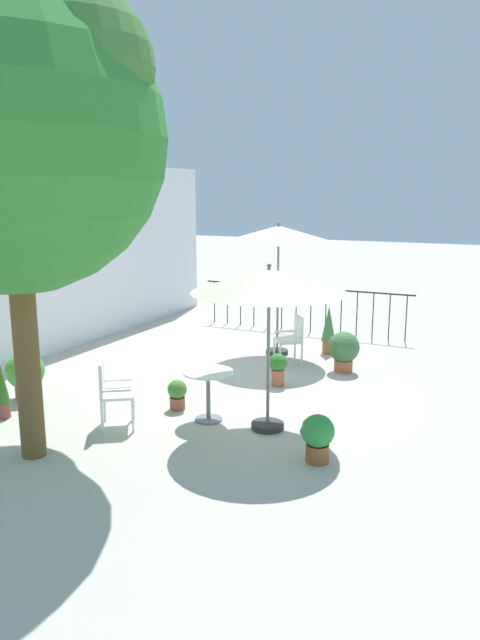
{
  "coord_description": "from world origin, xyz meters",
  "views": [
    {
      "loc": [
        -9.17,
        -4.49,
        3.09
      ],
      "look_at": [
        0.0,
        -0.08,
        0.93
      ],
      "focal_mm": 33.65,
      "sensor_mm": 36.0,
      "label": 1
    }
  ],
  "objects_px": {
    "patio_umbrella_0": "(269,282)",
    "potted_plant_6": "(26,373)",
    "potted_plant_1": "(344,349)",
    "shade_tree": "(12,137)",
    "potted_plant_0": "(329,328)",
    "potted_plant_5": "(278,367)",
    "patio_chair_0": "(111,388)",
    "potted_plant_4": "(177,393)",
    "potted_plant_3": "(317,435)",
    "patio_umbrella_1": "(279,235)",
    "potted_plant_2": "(1,387)",
    "patio_chair_1": "(292,336)",
    "cafe_table_0": "(208,386)"
  },
  "relations": [
    {
      "from": "patio_umbrella_0",
      "to": "potted_plant_6",
      "type": "distance_m",
      "value": 4.14
    },
    {
      "from": "potted_plant_1",
      "to": "potted_plant_6",
      "type": "height_order",
      "value": "potted_plant_6"
    },
    {
      "from": "shade_tree",
      "to": "patio_umbrella_0",
      "type": "height_order",
      "value": "shade_tree"
    },
    {
      "from": "potted_plant_0",
      "to": "potted_plant_5",
      "type": "xyz_separation_m",
      "value": [
        -2.29,
        0.13,
        -0.2
      ]
    },
    {
      "from": "potted_plant_6",
      "to": "patio_chair_0",
      "type": "bearing_deg",
      "value": -100.53
    },
    {
      "from": "potted_plant_4",
      "to": "potted_plant_3",
      "type": "bearing_deg",
      "value": -108.18
    },
    {
      "from": "patio_umbrella_0",
      "to": "patio_umbrella_1",
      "type": "height_order",
      "value": "patio_umbrella_1"
    },
    {
      "from": "shade_tree",
      "to": "potted_plant_4",
      "type": "bearing_deg",
      "value": -20.81
    },
    {
      "from": "shade_tree",
      "to": "potted_plant_1",
      "type": "relative_size",
      "value": 7.46
    },
    {
      "from": "potted_plant_0",
      "to": "patio_umbrella_1",
      "type": "bearing_deg",
      "value": 116.69
    },
    {
      "from": "patio_chair_0",
      "to": "potted_plant_5",
      "type": "xyz_separation_m",
      "value": [
        2.6,
        -1.34,
        -0.23
      ]
    },
    {
      "from": "shade_tree",
      "to": "potted_plant_2",
      "type": "bearing_deg",
      "value": 61.59
    },
    {
      "from": "patio_umbrella_1",
      "to": "potted_plant_6",
      "type": "height_order",
      "value": "patio_umbrella_1"
    },
    {
      "from": "shade_tree",
      "to": "potted_plant_6",
      "type": "relative_size",
      "value": 7.29
    },
    {
      "from": "potted_plant_4",
      "to": "potted_plant_6",
      "type": "relative_size",
      "value": 0.6
    },
    {
      "from": "potted_plant_1",
      "to": "potted_plant_3",
      "type": "height_order",
      "value": "potted_plant_1"
    },
    {
      "from": "patio_chair_1",
      "to": "potted_plant_6",
      "type": "bearing_deg",
      "value": 139.26
    },
    {
      "from": "potted_plant_2",
      "to": "potted_plant_4",
      "type": "height_order",
      "value": "potted_plant_2"
    },
    {
      "from": "cafe_table_0",
      "to": "potted_plant_6",
      "type": "distance_m",
      "value": 2.97
    },
    {
      "from": "shade_tree",
      "to": "potted_plant_2",
      "type": "relative_size",
      "value": 6.24
    },
    {
      "from": "potted_plant_3",
      "to": "potted_plant_6",
      "type": "height_order",
      "value": "potted_plant_6"
    },
    {
      "from": "patio_umbrella_0",
      "to": "patio_umbrella_1",
      "type": "xyz_separation_m",
      "value": [
        3.59,
        1.33,
        0.34
      ]
    },
    {
      "from": "potted_plant_2",
      "to": "potted_plant_3",
      "type": "xyz_separation_m",
      "value": [
        0.57,
        -4.43,
        -0.12
      ]
    },
    {
      "from": "potted_plant_5",
      "to": "patio_umbrella_0",
      "type": "bearing_deg",
      "value": -162.04
    },
    {
      "from": "potted_plant_0",
      "to": "potted_plant_3",
      "type": "height_order",
      "value": "potted_plant_0"
    },
    {
      "from": "potted_plant_3",
      "to": "potted_plant_4",
      "type": "distance_m",
      "value": 2.52
    },
    {
      "from": "potted_plant_4",
      "to": "patio_umbrella_0",
      "type": "bearing_deg",
      "value": -94.27
    },
    {
      "from": "potted_plant_2",
      "to": "cafe_table_0",
      "type": "bearing_deg",
      "value": -66.45
    },
    {
      "from": "patio_umbrella_0",
      "to": "potted_plant_3",
      "type": "bearing_deg",
      "value": -126.4
    },
    {
      "from": "patio_chair_1",
      "to": "patio_umbrella_1",
      "type": "bearing_deg",
      "value": 41.73
    },
    {
      "from": "patio_umbrella_0",
      "to": "potted_plant_2",
      "type": "distance_m",
      "value": 4.03
    },
    {
      "from": "patio_umbrella_0",
      "to": "potted_plant_2",
      "type": "bearing_deg",
      "value": 109.48
    },
    {
      "from": "patio_umbrella_0",
      "to": "potted_plant_2",
      "type": "relative_size",
      "value": 2.58
    },
    {
      "from": "potted_plant_3",
      "to": "potted_plant_5",
      "type": "distance_m",
      "value": 2.85
    },
    {
      "from": "patio_chair_0",
      "to": "potted_plant_1",
      "type": "bearing_deg",
      "value": -28.56
    },
    {
      "from": "potted_plant_5",
      "to": "shade_tree",
      "type": "bearing_deg",
      "value": 155.4
    },
    {
      "from": "potted_plant_1",
      "to": "potted_plant_0",
      "type": "bearing_deg",
      "value": 29.91
    },
    {
      "from": "shade_tree",
      "to": "potted_plant_0",
      "type": "xyz_separation_m",
      "value": [
        5.96,
        -1.81,
        -3.18
      ]
    },
    {
      "from": "patio_umbrella_1",
      "to": "patio_chair_1",
      "type": "distance_m",
      "value": 1.95
    },
    {
      "from": "cafe_table_0",
      "to": "potted_plant_0",
      "type": "distance_m",
      "value": 4.15
    },
    {
      "from": "potted_plant_1",
      "to": "potted_plant_6",
      "type": "xyz_separation_m",
      "value": [
        -3.48,
        3.97,
        0.0
      ]
    },
    {
      "from": "potted_plant_4",
      "to": "potted_plant_5",
      "type": "bearing_deg",
      "value": -29.0
    },
    {
      "from": "potted_plant_3",
      "to": "potted_plant_4",
      "type": "xyz_separation_m",
      "value": [
        0.79,
        2.4,
        -0.08
      ]
    },
    {
      "from": "shade_tree",
      "to": "patio_umbrella_1",
      "type": "bearing_deg",
      "value": -9.46
    },
    {
      "from": "potted_plant_0",
      "to": "potted_plant_6",
      "type": "bearing_deg",
      "value": 143.54
    },
    {
      "from": "potted_plant_0",
      "to": "potted_plant_4",
      "type": "bearing_deg",
      "value": 165.18
    },
    {
      "from": "shade_tree",
      "to": "cafe_table_0",
      "type": "xyz_separation_m",
      "value": [
        1.84,
        -1.4,
        -3.2
      ]
    },
    {
      "from": "patio_umbrella_0",
      "to": "cafe_table_0",
      "type": "relative_size",
      "value": 3.12
    },
    {
      "from": "cafe_table_0",
      "to": "potted_plant_3",
      "type": "height_order",
      "value": "cafe_table_0"
    },
    {
      "from": "patio_umbrella_0",
      "to": "potted_plant_1",
      "type": "xyz_separation_m",
      "value": [
        2.98,
        -0.17,
        -1.57
      ]
    }
  ]
}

